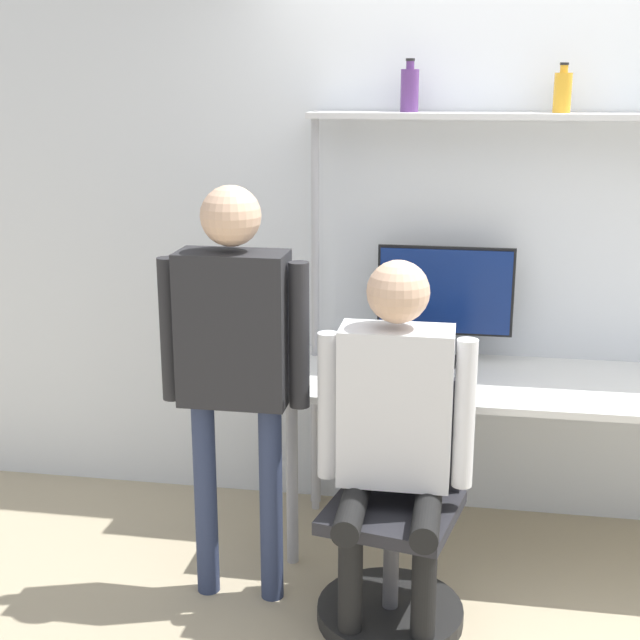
# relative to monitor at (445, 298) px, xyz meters

# --- Properties ---
(ground_plane) EXTENTS (12.00, 12.00, 0.00)m
(ground_plane) POSITION_rel_monitor_xyz_m (0.40, -0.57, -1.08)
(ground_plane) COLOR tan
(wall_back) EXTENTS (8.00, 0.06, 2.70)m
(wall_back) POSITION_rel_monitor_xyz_m (0.40, 0.18, 0.27)
(wall_back) COLOR silver
(wall_back) RESTS_ON ground_plane
(desk) EXTENTS (2.12, 0.70, 0.78)m
(desk) POSITION_rel_monitor_xyz_m (0.40, -0.20, -0.37)
(desk) COLOR silver
(desk) RESTS_ON ground_plane
(shelf_unit) EXTENTS (2.01, 0.26, 1.88)m
(shelf_unit) POSITION_rel_monitor_xyz_m (0.40, 0.01, 0.53)
(shelf_unit) COLOR silver
(shelf_unit) RESTS_ON ground_plane
(monitor) EXTENTS (0.60, 0.21, 0.53)m
(monitor) POSITION_rel_monitor_xyz_m (0.00, 0.00, 0.00)
(monitor) COLOR black
(monitor) RESTS_ON desk
(laptop) EXTENTS (0.30, 0.23, 0.24)m
(laptop) POSITION_rel_monitor_xyz_m (-0.13, -0.33, -0.23)
(laptop) COLOR #BCBCC1
(laptop) RESTS_ON desk
(cell_phone) EXTENTS (0.07, 0.15, 0.01)m
(cell_phone) POSITION_rel_monitor_xyz_m (0.09, -0.38, -0.29)
(cell_phone) COLOR #264C8C
(cell_phone) RESTS_ON desk
(office_chair) EXTENTS (0.56, 0.56, 0.93)m
(office_chair) POSITION_rel_monitor_xyz_m (-0.13, -0.81, -0.79)
(office_chair) COLOR black
(office_chair) RESTS_ON ground_plane
(person_seated) EXTENTS (0.57, 0.47, 1.40)m
(person_seated) POSITION_rel_monitor_xyz_m (-0.14, -0.85, -0.25)
(person_seated) COLOR black
(person_seated) RESTS_ON ground_plane
(person_standing) EXTENTS (0.57, 0.22, 1.65)m
(person_standing) POSITION_rel_monitor_xyz_m (-0.76, -0.77, -0.03)
(person_standing) COLOR #2D3856
(person_standing) RESTS_ON ground_plane
(bottle_purple) EXTENTS (0.08, 0.08, 0.22)m
(bottle_purple) POSITION_rel_monitor_xyz_m (-0.18, 0.01, 0.89)
(bottle_purple) COLOR #593372
(bottle_purple) RESTS_ON shelf_unit
(bottle_amber) EXTENTS (0.07, 0.07, 0.20)m
(bottle_amber) POSITION_rel_monitor_xyz_m (0.44, 0.01, 0.88)
(bottle_amber) COLOR gold
(bottle_amber) RESTS_ON shelf_unit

